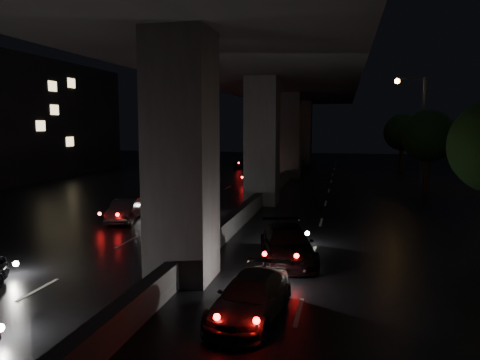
% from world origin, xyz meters
% --- Properties ---
extents(ground, '(120.00, 120.00, 0.00)m').
position_xyz_m(ground, '(0.00, 0.00, 0.00)').
color(ground, black).
rests_on(ground, ground).
extents(viaduct, '(12.00, 80.00, 10.50)m').
position_xyz_m(viaduct, '(0.00, 5.00, 8.34)').
color(viaduct, '#2F3032').
rests_on(viaduct, ground).
extents(median_barrier, '(0.45, 70.00, 0.85)m').
position_xyz_m(median_barrier, '(0.00, 5.00, 0.42)').
color(median_barrier, '#2F3032').
rests_on(median_barrier, ground).
extents(building_left, '(12.00, 24.00, 11.00)m').
position_xyz_m(building_left, '(-27.00, 15.00, 5.50)').
color(building_left, black).
rests_on(building_left, ground).
extents(tree_c, '(3.80, 3.80, 6.12)m').
position_xyz_m(tree_c, '(11.00, 12.00, 4.20)').
color(tree_c, black).
rests_on(tree_c, ground).
extents(tree_d, '(3.80, 3.80, 6.12)m').
position_xyz_m(tree_d, '(11.00, 28.00, 4.20)').
color(tree_d, black).
rests_on(tree_d, ground).
extents(streetlight_far, '(2.52, 0.44, 9.00)m').
position_xyz_m(streetlight_far, '(10.97, 18.00, 5.66)').
color(streetlight_far, '#2D2D33').
rests_on(streetlight_far, ground).
extents(car_2, '(1.98, 3.98, 1.11)m').
position_xyz_m(car_2, '(2.80, -12.61, 0.56)').
color(car_2, '#453F3C').
rests_on(car_2, ground).
extents(car_3, '(2.83, 4.71, 1.28)m').
position_xyz_m(car_3, '(3.11, -7.27, 0.64)').
color(car_3, black).
rests_on(car_3, ground).
extents(car_4, '(1.92, 3.66, 1.15)m').
position_xyz_m(car_4, '(-6.12, -1.88, 0.57)').
color(car_4, black).
rests_on(car_4, ground).
extents(car_5, '(1.22, 3.34, 1.09)m').
position_xyz_m(car_5, '(-2.59, -0.55, 0.55)').
color(car_5, black).
rests_on(car_5, ground).
extents(car_6, '(1.64, 3.64, 1.21)m').
position_xyz_m(car_6, '(-6.01, 6.49, 0.61)').
color(car_6, black).
rests_on(car_6, ground).
extents(car_7, '(1.74, 4.07, 1.17)m').
position_xyz_m(car_7, '(-5.76, 10.48, 0.59)').
color(car_7, black).
rests_on(car_7, ground).
extents(car_8, '(1.93, 3.42, 1.10)m').
position_xyz_m(car_8, '(-2.77, 15.46, 0.55)').
color(car_8, black).
rests_on(car_8, ground).
extents(car_9, '(1.75, 3.95, 1.26)m').
position_xyz_m(car_9, '(-3.14, 19.96, 0.63)').
color(car_9, '#423E39').
rests_on(car_9, ground).
extents(car_10, '(2.93, 4.75, 1.23)m').
position_xyz_m(car_10, '(-2.83, 25.17, 0.61)').
color(car_10, black).
rests_on(car_10, ground).
extents(car_11, '(2.83, 4.85, 1.27)m').
position_xyz_m(car_11, '(-6.01, 29.03, 0.63)').
color(car_11, black).
rests_on(car_11, ground).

